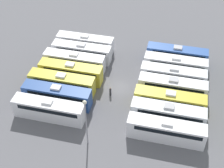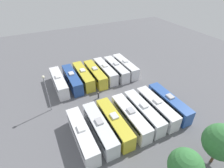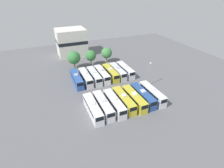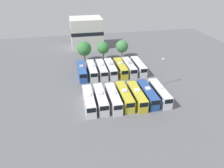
{
  "view_description": "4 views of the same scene",
  "coord_description": "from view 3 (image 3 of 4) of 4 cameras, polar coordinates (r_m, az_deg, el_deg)",
  "views": [
    {
      "loc": [
        41.05,
        8.51,
        37.62
      ],
      "look_at": [
        1.26,
        -0.98,
        1.62
      ],
      "focal_mm": 50.0,
      "sensor_mm": 36.0,
      "label": 1
    },
    {
      "loc": [
        14.03,
        29.84,
        26.4
      ],
      "look_at": [
        -1.71,
        -2.0,
        2.23
      ],
      "focal_mm": 28.0,
      "sensor_mm": 36.0,
      "label": 2
    },
    {
      "loc": [
        -19.65,
        -46.43,
        31.62
      ],
      "look_at": [
        -0.24,
        -0.7,
        2.92
      ],
      "focal_mm": 28.0,
      "sensor_mm": 36.0,
      "label": 3
    },
    {
      "loc": [
        -13.42,
        -56.93,
        32.08
      ],
      "look_at": [
        -1.96,
        -1.9,
        1.94
      ],
      "focal_mm": 35.0,
      "sensor_mm": 36.0,
      "label": 4
    }
  ],
  "objects": [
    {
      "name": "ground_plane",
      "position": [
        59.51,
        -0.05,
        -2.08
      ],
      "size": [
        120.25,
        120.25,
        0.0
      ],
      "primitive_type": "plane",
      "color": "slate"
    },
    {
      "name": "bus_3",
      "position": [
        51.71,
        3.82,
        -5.21
      ],
      "size": [
        2.5,
        11.62,
        3.72
      ],
      "color": "gold",
      "rests_on": "ground_plane"
    },
    {
      "name": "bus_10",
      "position": [
        66.22,
        -3.31,
        3.24
      ],
      "size": [
        2.5,
        11.62,
        3.72
      ],
      "color": "white",
      "rests_on": "ground_plane"
    },
    {
      "name": "worker_person",
      "position": [
        59.15,
        2.47,
        -1.41
      ],
      "size": [
        0.36,
        0.36,
        1.74
      ],
      "color": "#333338",
      "rests_on": "ground_plane"
    },
    {
      "name": "bus_11",
      "position": [
        67.23,
        -0.48,
        3.73
      ],
      "size": [
        2.5,
        11.62,
        3.72
      ],
      "color": "gold",
      "rests_on": "ground_plane"
    },
    {
      "name": "bus_1",
      "position": [
        49.65,
        -2.91,
        -6.87
      ],
      "size": [
        2.5,
        11.62,
        3.72
      ],
      "color": "silver",
      "rests_on": "ground_plane"
    },
    {
      "name": "bus_4",
      "position": [
        52.68,
        7.23,
        -4.68
      ],
      "size": [
        2.5,
        11.62,
        3.72
      ],
      "color": "gold",
      "rests_on": "ground_plane"
    },
    {
      "name": "tree_0",
      "position": [
        74.67,
        -12.35,
        8.4
      ],
      "size": [
        5.43,
        5.43,
        7.71
      ],
      "color": "brown",
      "rests_on": "ground_plane"
    },
    {
      "name": "light_pole",
      "position": [
        61.12,
        12.24,
        4.37
      ],
      "size": [
        0.6,
        0.6,
        8.79
      ],
      "color": "gray",
      "rests_on": "ground_plane"
    },
    {
      "name": "bus_13",
      "position": [
        69.74,
        4.36,
        4.65
      ],
      "size": [
        2.5,
        11.62,
        3.72
      ],
      "color": "white",
      "rests_on": "ground_plane"
    },
    {
      "name": "depot_building",
      "position": [
        90.72,
        -13.11,
        13.19
      ],
      "size": [
        13.76,
        11.31,
        12.88
      ],
      "color": "silver",
      "rests_on": "ground_plane"
    },
    {
      "name": "bus_0",
      "position": [
        48.74,
        -6.29,
        -7.85
      ],
      "size": [
        2.5,
        11.62,
        3.72
      ],
      "color": "white",
      "rests_on": "ground_plane"
    },
    {
      "name": "bus_5",
      "position": [
        54.31,
        9.96,
        -3.75
      ],
      "size": [
        2.5,
        11.62,
        3.72
      ],
      "color": "#284C93",
      "rests_on": "ground_plane"
    },
    {
      "name": "tree_1",
      "position": [
        76.58,
        -6.95,
        9.2
      ],
      "size": [
        4.68,
        4.68,
        7.05
      ],
      "color": "brown",
      "rests_on": "ground_plane"
    },
    {
      "name": "bus_9",
      "position": [
        65.24,
        -5.84,
        2.7
      ],
      "size": [
        2.5,
        11.62,
        3.72
      ],
      "color": "silver",
      "rests_on": "ground_plane"
    },
    {
      "name": "bus_12",
      "position": [
        68.33,
        1.86,
        4.17
      ],
      "size": [
        2.5,
        11.62,
        3.72
      ],
      "color": "silver",
      "rests_on": "ground_plane"
    },
    {
      "name": "bus_6",
      "position": [
        55.97,
        12.99,
        -2.99
      ],
      "size": [
        2.5,
        11.62,
        3.72
      ],
      "color": "silver",
      "rests_on": "ground_plane"
    },
    {
      "name": "tree_2",
      "position": [
        79.72,
        -1.77,
        10.1
      ],
      "size": [
        4.9,
        4.9,
        6.95
      ],
      "color": "brown",
      "rests_on": "ground_plane"
    },
    {
      "name": "bus_2",
      "position": [
        50.34,
        0.76,
        -6.25
      ],
      "size": [
        2.5,
        11.62,
        3.72
      ],
      "color": "silver",
      "rests_on": "ground_plane"
    },
    {
      "name": "bus_7",
      "position": [
        64.02,
        -11.49,
        1.65
      ],
      "size": [
        2.5,
        11.62,
        3.72
      ],
      "color": "#2D56A8",
      "rests_on": "ground_plane"
    },
    {
      "name": "bus_8",
      "position": [
        64.6,
        -8.61,
        2.21
      ],
      "size": [
        2.5,
        11.62,
        3.72
      ],
      "color": "silver",
      "rests_on": "ground_plane"
    }
  ]
}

